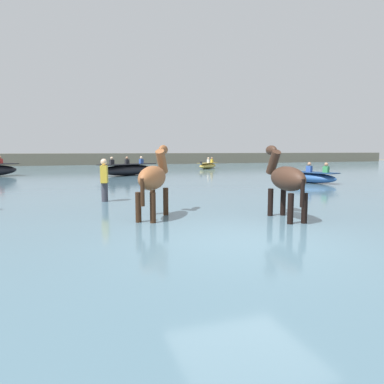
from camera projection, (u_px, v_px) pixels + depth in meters
name	position (u px, v px, depth m)	size (l,w,h in m)	color
ground_plane	(246.00, 255.00, 6.34)	(120.00, 120.00, 0.00)	#666051
water_surface	(142.00, 189.00, 15.71)	(90.00, 90.00, 0.28)	#476675
horse_lead_dark_bay	(286.00, 180.00, 8.13)	(0.63, 1.86, 2.01)	#382319
horse_trailing_chestnut	(154.00, 180.00, 8.25)	(1.25, 1.75, 2.02)	brown
boat_near_starboard	(310.00, 177.00, 17.35)	(1.78, 2.96, 1.03)	#28518E
boat_far_offshore	(128.00, 169.00, 22.59)	(4.17, 3.12, 1.21)	black
boat_mid_outer	(208.00, 166.00, 30.81)	(2.57, 2.44, 1.00)	gold
person_wading_mid	(104.00, 183.00, 10.93)	(0.27, 0.36, 1.63)	#383842
far_shoreline	(99.00, 160.00, 39.66)	(80.00, 2.40, 1.56)	#605B4C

